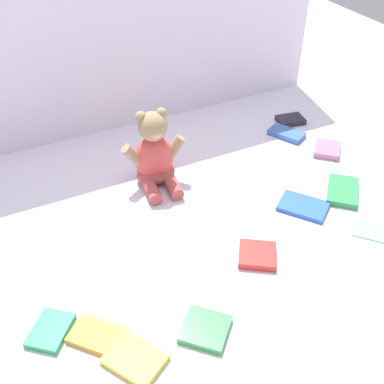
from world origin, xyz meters
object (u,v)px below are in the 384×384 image
object	(u,v)px
book_case_3	(257,255)
book_case_6	(373,231)
book_case_0	(343,191)
book_case_5	(327,149)
book_case_2	(97,336)
book_case_7	(303,206)
book_case_4	(50,330)
book_case_10	(287,134)
book_case_11	(290,120)
teddy_bear	(155,157)
book_case_12	(205,329)
book_case_8	(135,359)

from	to	relation	value
book_case_3	book_case_6	bearing A→B (deg)	113.91
book_case_0	book_case_5	world-z (taller)	book_case_5
book_case_2	book_case_3	size ratio (longest dim) A/B	1.23
book_case_6	book_case_7	world-z (taller)	book_case_7
book_case_4	book_case_10	world-z (taller)	book_case_10
book_case_11	book_case_6	bearing A→B (deg)	-3.99
teddy_bear	book_case_5	bearing A→B (deg)	-3.77
book_case_11	book_case_7	bearing A→B (deg)	-21.39
book_case_5	book_case_7	distance (m)	0.32
book_case_3	book_case_12	world-z (taller)	book_case_3
teddy_bear	book_case_5	size ratio (longest dim) A/B	2.40
teddy_bear	book_case_6	bearing A→B (deg)	-40.70
book_case_4	book_case_7	size ratio (longest dim) A/B	0.75
book_case_0	book_case_7	bearing A→B (deg)	43.89
teddy_bear	book_case_10	bearing A→B (deg)	10.91
book_case_2	book_case_11	xyz separation A→B (m)	(0.90, 0.57, 0.00)
book_case_0	book_case_10	xyz separation A→B (m)	(0.04, 0.34, 0.00)
book_case_2	book_case_5	world-z (taller)	book_case_5
book_case_4	book_case_8	size ratio (longest dim) A/B	0.87
book_case_2	book_case_7	xyz separation A→B (m)	(0.65, 0.16, -0.00)
teddy_bear	book_case_5	distance (m)	0.58
book_case_4	book_case_11	xyz separation A→B (m)	(0.99, 0.51, 0.00)
book_case_2	book_case_4	size ratio (longest dim) A/B	1.15
book_case_3	book_case_6	distance (m)	0.34
book_case_4	book_case_7	bearing A→B (deg)	47.63
book_case_6	book_case_12	size ratio (longest dim) A/B	1.06
book_case_0	book_case_12	bearing A→B (deg)	65.57
book_case_2	book_case_4	distance (m)	0.10
book_case_0	book_case_6	size ratio (longest dim) A/B	1.34
book_case_2	book_case_4	xyz separation A→B (m)	(-0.09, 0.06, 0.00)
book_case_10	book_case_6	bearing A→B (deg)	54.36
teddy_bear	book_case_0	distance (m)	0.56
book_case_0	book_case_8	size ratio (longest dim) A/B	1.21
book_case_12	book_case_2	bearing A→B (deg)	-67.57
book_case_2	book_case_8	world-z (taller)	same
teddy_bear	book_case_7	distance (m)	0.45
book_case_3	book_case_7	xyz separation A→B (m)	(0.22, 0.11, -0.00)
book_case_11	book_case_12	distance (m)	0.96
book_case_0	book_case_8	world-z (taller)	book_case_0
book_case_8	book_case_0	bearing A→B (deg)	166.87
book_case_5	book_case_11	xyz separation A→B (m)	(0.01, 0.21, -0.00)
book_case_7	book_case_11	world-z (taller)	book_case_11
book_case_10	book_case_11	bearing A→B (deg)	-160.32
book_case_7	book_case_10	world-z (taller)	book_case_10
book_case_2	book_case_11	distance (m)	1.07
book_case_2	book_case_10	size ratio (longest dim) A/B	0.96
book_case_8	book_case_11	world-z (taller)	book_case_11
book_case_8	book_case_12	bearing A→B (deg)	148.84
book_case_3	book_case_7	size ratio (longest dim) A/B	0.70
book_case_3	book_case_5	size ratio (longest dim) A/B	0.95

